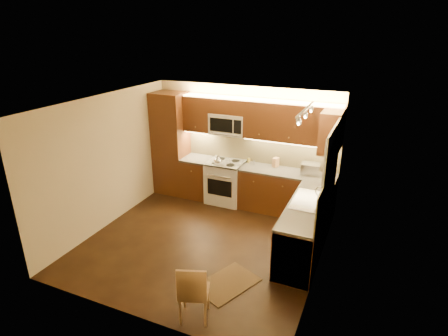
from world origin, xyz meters
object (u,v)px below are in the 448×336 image
at_px(microwave, 228,124).
at_px(kettle, 218,160).
at_px(dining_chair, 194,290).
at_px(sink, 309,197).
at_px(stove, 226,182).
at_px(soap_bottle, 330,180).
at_px(toaster_oven, 310,169).
at_px(knife_block, 276,162).

height_order(microwave, kettle, microwave).
relative_size(microwave, dining_chair, 0.89).
bearing_deg(sink, stove, 150.64).
relative_size(microwave, soap_bottle, 3.83).
xyz_separation_m(toaster_oven, soap_bottle, (0.44, -0.44, -0.01)).
distance_m(stove, sink, 2.35).
relative_size(stove, soap_bottle, 4.64).
distance_m(microwave, toaster_oven, 1.91).
bearing_deg(sink, dining_chair, -114.12).
distance_m(toaster_oven, knife_block, 0.74).
xyz_separation_m(knife_block, dining_chair, (-0.04, -3.56, -0.57)).
height_order(stove, kettle, kettle).
height_order(microwave, toaster_oven, microwave).
height_order(kettle, dining_chair, kettle).
bearing_deg(stove, dining_chair, -73.44).
height_order(knife_block, dining_chair, knife_block).
height_order(toaster_oven, knife_block, toaster_oven).
bearing_deg(knife_block, microwave, -158.71).
bearing_deg(stove, kettle, -111.72).
height_order(kettle, toaster_oven, kettle).
relative_size(stove, knife_block, 4.74).
bearing_deg(knife_block, toaster_oven, 9.93).
xyz_separation_m(knife_block, soap_bottle, (1.17, -0.54, 0.00)).
distance_m(sink, soap_bottle, 0.82).
xyz_separation_m(sink, soap_bottle, (0.21, 0.79, 0.02)).
relative_size(microwave, knife_block, 3.92).
height_order(sink, toaster_oven, toaster_oven).
bearing_deg(knife_block, stove, -151.39).
height_order(microwave, sink, microwave).
bearing_deg(kettle, sink, -20.11).
bearing_deg(stove, microwave, 90.00).
distance_m(kettle, toaster_oven, 1.88).
height_order(toaster_oven, dining_chair, toaster_oven).
bearing_deg(stove, knife_block, 10.97).
bearing_deg(toaster_oven, stove, 177.98).
distance_m(knife_block, soap_bottle, 1.28).
bearing_deg(stove, toaster_oven, 3.31).
bearing_deg(dining_chair, kettle, 89.42).
bearing_deg(dining_chair, stove, 86.99).
height_order(stove, toaster_oven, toaster_oven).
bearing_deg(knife_block, kettle, -142.16).
bearing_deg(microwave, toaster_oven, -1.06).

